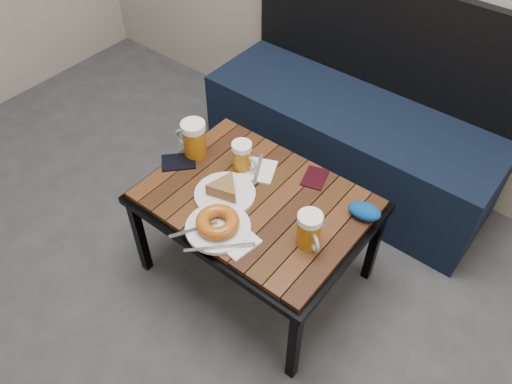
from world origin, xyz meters
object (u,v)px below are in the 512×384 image
Objects in this scene: cafe_table at (256,205)px; plate_bagel at (218,224)px; knit_pouch at (365,211)px; passport_navy at (179,162)px; bench at (352,134)px; plate_pie at (225,191)px; beer_mug_left at (194,139)px; beer_mug_centre at (243,157)px; beer_mug_right at (309,230)px; passport_burgundy at (315,178)px.

plate_bagel is at bearing -92.41° from cafe_table.
cafe_table is 7.04× the size of knit_pouch.
passport_navy is (-0.35, 0.16, -0.02)m from plate_bagel.
plate_pie is at bearing -95.52° from bench.
plate_pie is 1.71× the size of passport_navy.
knit_pouch is (0.38, -0.60, 0.23)m from bench.
passport_navy is at bearing 69.85° from beer_mug_left.
knit_pouch is at bearing 45.18° from plate_bagel.
beer_mug_centre is 0.92× the size of beer_mug_right.
knit_pouch is (0.37, 0.37, -0.00)m from plate_bagel.
beer_mug_right is at bearing 27.56° from plate_bagel.
beer_mug_centre is at bearing -175.08° from beer_mug_left.
passport_navy is 0.54m from passport_burgundy.
bench is 0.60m from passport_burgundy.
passport_navy is 1.12× the size of knit_pouch.
plate_pie is (-0.08, -0.83, 0.22)m from bench.
beer_mug_right is 0.60× the size of plate_pie.
beer_mug_centre is (-0.12, -0.68, 0.26)m from bench.
knit_pouch is (0.36, 0.17, 0.07)m from cafe_table.
beer_mug_left is at bearing -174.45° from passport_burgundy.
plate_pie is at bearing -145.69° from beer_mug_right.
knit_pouch is (0.70, 0.13, -0.05)m from beer_mug_left.
passport_burgundy is at bearing -167.30° from beer_mug_left.
plate_pie is 0.84× the size of plate_bagel.
cafe_table is 6.29× the size of passport_navy.
plate_pie is 0.36m from passport_burgundy.
plate_pie is (0.04, -0.15, -0.04)m from beer_mug_centre.
knit_pouch is (0.72, 0.21, 0.02)m from passport_navy.
knit_pouch reaches higher than cafe_table.
beer_mug_centre is 0.55× the size of plate_pie.
beer_mug_centre is 1.05× the size of knit_pouch.
knit_pouch is at bearing 101.53° from beer_mug_right.
plate_bagel is at bearing 135.40° from beer_mug_left.
bench is 10.48× the size of passport_navy.
cafe_table is 0.25m from passport_burgundy.
plate_bagel is (0.13, -0.29, -0.04)m from beer_mug_centre.
cafe_table is 0.13m from plate_pie.
beer_mug_right reaches higher than plate_bagel.
cafe_table is at bearing 34.50° from plate_pie.
plate_bagel reaches higher than knit_pouch.
beer_mug_centre is 0.43m from beer_mug_right.
plate_pie is at bearing 122.18° from plate_bagel.
cafe_table is at bearing -155.05° from knit_pouch.
beer_mug_left reaches higher than beer_mug_centre.
plate_bagel is (-0.28, -0.15, -0.04)m from beer_mug_right.
beer_mug_left is 0.72m from knit_pouch.
knit_pouch is at bearing -57.93° from bench.
knit_pouch is at bearing 27.10° from plate_pie.
beer_mug_right is 0.50× the size of plate_bagel.
plate_pie reaches higher than cafe_table.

